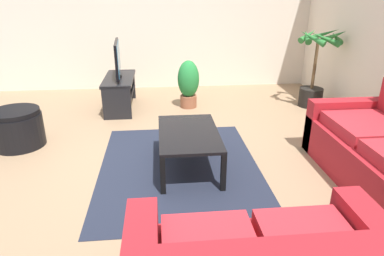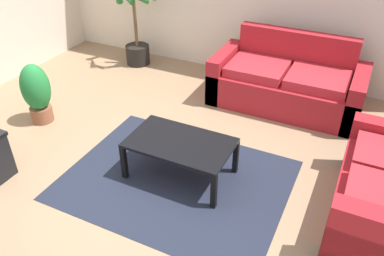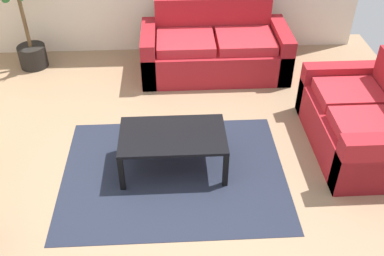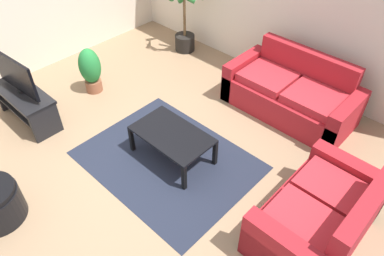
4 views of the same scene
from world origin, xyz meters
name	(u,v)px [view 4 (image 4 of 4)]	position (x,y,z in m)	size (l,w,h in m)	color
ground_plane	(136,160)	(0.00, 0.00, 0.00)	(6.60, 6.60, 0.00)	#937556
couch_main	(291,95)	(0.90, 2.28, 0.30)	(1.90, 0.90, 0.90)	maroon
couch_loveseat	(320,218)	(2.28, 0.62, 0.30)	(0.90, 1.48, 0.90)	maroon
tv_stand	(26,102)	(-1.77, -0.53, 0.33)	(1.10, 0.45, 0.50)	black
tv	(15,74)	(-1.77, -0.53, 0.80)	(0.92, 0.11, 0.55)	black
coffee_table	(172,136)	(0.32, 0.38, 0.37)	(1.03, 0.62, 0.42)	black
area_rug	(168,160)	(0.32, 0.28, 0.00)	(2.20, 1.70, 0.01)	#1E2333
potted_palm	(186,21)	(-1.56, 2.57, 0.57)	(0.80, 0.74, 1.26)	black
potted_plant_small	(90,69)	(-1.71, 0.56, 0.41)	(0.34, 0.34, 0.76)	brown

